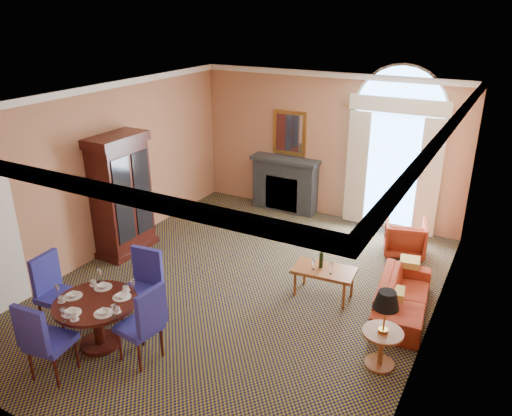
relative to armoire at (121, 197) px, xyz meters
The scene contains 12 objects.
ground 2.94m from the armoire, ahead, with size 7.50×7.50×0.00m, color black.
room_envelope 3.08m from the armoire, 10.60° to the left, with size 6.04×7.52×3.45m.
armoire is the anchor object (origin of this frame).
dining_table 3.04m from the armoire, 54.81° to the right, with size 1.14×1.14×0.92m.
dining_chair_north 2.46m from the armoire, 40.94° to the right, with size 0.59×0.59×1.13m.
dining_chair_south 3.70m from the armoire, 63.27° to the right, with size 0.57×0.57×1.13m.
dining_chair_east 3.50m from the armoire, 43.04° to the right, with size 0.57×0.56×1.13m.
dining_chair_west 2.53m from the armoire, 71.83° to the right, with size 0.56×0.55×1.13m.
sofa 5.35m from the armoire, ahead, with size 1.86×0.73×0.54m, color maroon.
armchair 5.46m from the armoire, 26.74° to the left, with size 0.74×0.77×0.70m, color maroon.
coffee_table 4.07m from the armoire, ahead, with size 1.04×0.64×0.84m.
side_table 5.42m from the armoire, 10.32° to the right, with size 0.54×0.54×1.12m.
Camera 1 is at (3.74, -6.34, 4.49)m, focal length 35.00 mm.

